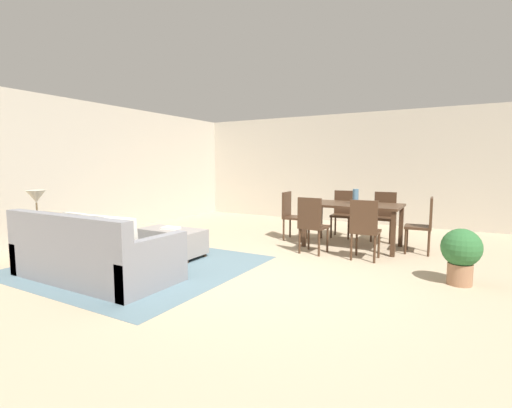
{
  "coord_description": "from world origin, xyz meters",
  "views": [
    {
      "loc": [
        2.15,
        -4.12,
        1.43
      ],
      "look_at": [
        -0.55,
        0.63,
        0.85
      ],
      "focal_mm": 25.55,
      "sensor_mm": 36.0,
      "label": 1
    }
  ],
  "objects_px": {
    "couch": "(93,256)",
    "potted_plant": "(461,252)",
    "dining_chair_far_left": "(343,211)",
    "vase_centerpiece": "(356,196)",
    "dining_chair_near_right": "(365,226)",
    "dining_chair_far_right": "(384,213)",
    "ottoman_table": "(172,241)",
    "dining_chair_head_west": "(291,213)",
    "dining_table": "(353,209)",
    "side_table": "(38,234)",
    "dining_chair_near_left": "(312,222)",
    "table_lamp": "(36,198)",
    "book_on_ottoman": "(170,228)",
    "dining_chair_head_east": "(424,222)"
  },
  "relations": [
    {
      "from": "couch",
      "to": "potted_plant",
      "type": "bearing_deg",
      "value": 26.66
    },
    {
      "from": "dining_chair_near_right",
      "to": "dining_chair_far_right",
      "type": "bearing_deg",
      "value": 90.96
    },
    {
      "from": "dining_table",
      "to": "dining_chair_near_right",
      "type": "distance_m",
      "value": 0.96
    },
    {
      "from": "couch",
      "to": "dining_chair_far_right",
      "type": "xyz_separation_m",
      "value": [
        2.74,
        4.28,
        0.22
      ]
    },
    {
      "from": "vase_centerpiece",
      "to": "ottoman_table",
      "type": "bearing_deg",
      "value": -137.89
    },
    {
      "from": "side_table",
      "to": "vase_centerpiece",
      "type": "bearing_deg",
      "value": 41.58
    },
    {
      "from": "ottoman_table",
      "to": "book_on_ottoman",
      "type": "bearing_deg",
      "value": -175.57
    },
    {
      "from": "ottoman_table",
      "to": "book_on_ottoman",
      "type": "distance_m",
      "value": 0.21
    },
    {
      "from": "side_table",
      "to": "dining_chair_near_left",
      "type": "xyz_separation_m",
      "value": [
        3.31,
        2.47,
        0.09
      ]
    },
    {
      "from": "dining_table",
      "to": "dining_chair_near_right",
      "type": "bearing_deg",
      "value": -64.89
    },
    {
      "from": "dining_table",
      "to": "potted_plant",
      "type": "xyz_separation_m",
      "value": [
        1.67,
        -1.42,
        -0.27
      ]
    },
    {
      "from": "couch",
      "to": "dining_chair_near_right",
      "type": "distance_m",
      "value": 3.8
    },
    {
      "from": "couch",
      "to": "dining_chair_near_right",
      "type": "height_order",
      "value": "dining_chair_near_right"
    },
    {
      "from": "dining_chair_near_right",
      "to": "dining_chair_far_right",
      "type": "distance_m",
      "value": 1.69
    },
    {
      "from": "dining_chair_far_left",
      "to": "dining_chair_far_right",
      "type": "relative_size",
      "value": 1.0
    },
    {
      "from": "dining_chair_far_left",
      "to": "potted_plant",
      "type": "xyz_separation_m",
      "value": [
        2.08,
        -2.25,
        -0.12
      ]
    },
    {
      "from": "book_on_ottoman",
      "to": "potted_plant",
      "type": "height_order",
      "value": "potted_plant"
    },
    {
      "from": "dining_chair_head_east",
      "to": "couch",
      "type": "bearing_deg",
      "value": -135.08
    },
    {
      "from": "ottoman_table",
      "to": "side_table",
      "type": "height_order",
      "value": "side_table"
    },
    {
      "from": "couch",
      "to": "ottoman_table",
      "type": "height_order",
      "value": "couch"
    },
    {
      "from": "side_table",
      "to": "dining_chair_far_right",
      "type": "relative_size",
      "value": 0.59
    },
    {
      "from": "ottoman_table",
      "to": "dining_chair_head_west",
      "type": "height_order",
      "value": "dining_chair_head_west"
    },
    {
      "from": "dining_table",
      "to": "dining_chair_head_east",
      "type": "xyz_separation_m",
      "value": [
        1.14,
        0.04,
        -0.15
      ]
    },
    {
      "from": "dining_chair_near_right",
      "to": "dining_chair_far_left",
      "type": "bearing_deg",
      "value": 115.87
    },
    {
      "from": "couch",
      "to": "ottoman_table",
      "type": "distance_m",
      "value": 1.37
    },
    {
      "from": "table_lamp",
      "to": "book_on_ottoman",
      "type": "relative_size",
      "value": 2.02
    },
    {
      "from": "ottoman_table",
      "to": "vase_centerpiece",
      "type": "height_order",
      "value": "vase_centerpiece"
    },
    {
      "from": "dining_table",
      "to": "potted_plant",
      "type": "distance_m",
      "value": 2.21
    },
    {
      "from": "ottoman_table",
      "to": "dining_chair_near_left",
      "type": "height_order",
      "value": "dining_chair_near_left"
    },
    {
      "from": "dining_chair_far_right",
      "to": "dining_chair_head_west",
      "type": "height_order",
      "value": "same"
    },
    {
      "from": "dining_chair_head_west",
      "to": "potted_plant",
      "type": "bearing_deg",
      "value": -26.96
    },
    {
      "from": "dining_chair_head_west",
      "to": "book_on_ottoman",
      "type": "distance_m",
      "value": 2.4
    },
    {
      "from": "couch",
      "to": "dining_chair_head_west",
      "type": "distance_m",
      "value": 3.68
    },
    {
      "from": "dining_chair_far_right",
      "to": "dining_chair_near_right",
      "type": "bearing_deg",
      "value": -89.04
    },
    {
      "from": "vase_centerpiece",
      "to": "potted_plant",
      "type": "bearing_deg",
      "value": -41.29
    },
    {
      "from": "table_lamp",
      "to": "dining_chair_far_right",
      "type": "distance_m",
      "value": 5.87
    },
    {
      "from": "dining_table",
      "to": "dining_chair_far_left",
      "type": "height_order",
      "value": "dining_chair_far_left"
    },
    {
      "from": "side_table",
      "to": "dining_chair_far_right",
      "type": "bearing_deg",
      "value": 45.31
    },
    {
      "from": "ottoman_table",
      "to": "dining_chair_head_east",
      "type": "height_order",
      "value": "dining_chair_head_east"
    },
    {
      "from": "dining_chair_far_left",
      "to": "vase_centerpiece",
      "type": "distance_m",
      "value": 0.99
    },
    {
      "from": "dining_chair_near_left",
      "to": "dining_chair_far_left",
      "type": "height_order",
      "value": "same"
    },
    {
      "from": "dining_table",
      "to": "vase_centerpiece",
      "type": "xyz_separation_m",
      "value": [
        0.03,
        0.02,
        0.22
      ]
    },
    {
      "from": "side_table",
      "to": "dining_table",
      "type": "bearing_deg",
      "value": 41.7
    },
    {
      "from": "dining_chair_near_left",
      "to": "potted_plant",
      "type": "bearing_deg",
      "value": -14.89
    },
    {
      "from": "dining_table",
      "to": "dining_chair_far_right",
      "type": "distance_m",
      "value": 0.92
    },
    {
      "from": "dining_table",
      "to": "side_table",
      "type": "bearing_deg",
      "value": -138.3
    },
    {
      "from": "table_lamp",
      "to": "dining_chair_near_left",
      "type": "distance_m",
      "value": 4.15
    },
    {
      "from": "dining_table",
      "to": "dining_chair_head_east",
      "type": "relative_size",
      "value": 1.75
    },
    {
      "from": "dining_chair_far_right",
      "to": "table_lamp",
      "type": "bearing_deg",
      "value": -134.69
    },
    {
      "from": "side_table",
      "to": "vase_centerpiece",
      "type": "xyz_separation_m",
      "value": [
        3.77,
        3.35,
        0.46
      ]
    }
  ]
}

